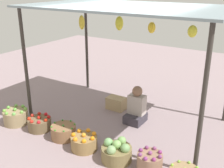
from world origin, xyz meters
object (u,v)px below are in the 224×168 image
(basket_green_apples, at_px, (16,117))
(basket_cabbages, at_px, (117,152))
(basket_oranges, at_px, (84,142))
(basket_red_tomatoes, at_px, (40,124))
(vendor_person, at_px, (136,108))
(basket_green_chilies, at_px, (64,132))
(wooden_crate_near_vendor, at_px, (116,103))
(basket_purple_onions, at_px, (150,162))

(basket_green_apples, distance_m, basket_cabbages, 2.41)
(basket_oranges, bearing_deg, basket_red_tomatoes, 176.67)
(vendor_person, distance_m, basket_green_chilies, 1.55)
(basket_green_apples, height_order, wooden_crate_near_vendor, basket_green_apples)
(basket_cabbages, bearing_deg, basket_purple_onions, 4.14)
(basket_green_apples, relative_size, basket_green_chilies, 1.05)
(basket_green_apples, bearing_deg, basket_green_chilies, 4.70)
(basket_green_chilies, height_order, basket_oranges, basket_oranges)
(basket_purple_onions, bearing_deg, vendor_person, 125.31)
(basket_green_chilies, bearing_deg, wooden_crate_near_vendor, 83.78)
(wooden_crate_near_vendor, bearing_deg, basket_red_tomatoes, -116.03)
(basket_red_tomatoes, relative_size, basket_purple_onions, 1.16)
(basket_green_chilies, bearing_deg, vendor_person, 57.10)
(basket_red_tomatoes, distance_m, basket_green_chilies, 0.61)
(vendor_person, xyz_separation_m, wooden_crate_near_vendor, (-0.66, 0.29, -0.16))
(basket_purple_onions, bearing_deg, basket_green_chilies, 179.37)
(basket_purple_onions, relative_size, wooden_crate_near_vendor, 0.94)
(basket_green_apples, height_order, basket_green_chilies, basket_green_apples)
(basket_oranges, xyz_separation_m, basket_purple_onions, (1.22, 0.07, 0.02))
(basket_red_tomatoes, bearing_deg, wooden_crate_near_vendor, 63.97)
(basket_red_tomatoes, height_order, basket_purple_onions, basket_purple_onions)
(basket_purple_onions, bearing_deg, basket_red_tomatoes, 179.96)
(basket_green_apples, distance_m, basket_green_chilies, 1.21)
(basket_red_tomatoes, relative_size, basket_green_chilies, 0.98)
(basket_green_apples, xyz_separation_m, basket_purple_onions, (2.98, 0.08, 0.01))
(basket_oranges, distance_m, basket_cabbages, 0.65)
(vendor_person, relative_size, basket_purple_onions, 1.97)
(basket_red_tomatoes, xyz_separation_m, basket_cabbages, (1.81, -0.04, 0.03))
(basket_green_chilies, xyz_separation_m, wooden_crate_near_vendor, (0.17, 1.59, 0.02))
(basket_oranges, height_order, wooden_crate_near_vendor, basket_oranges)
(basket_cabbages, bearing_deg, vendor_person, 104.94)
(basket_green_apples, relative_size, basket_cabbages, 0.98)
(vendor_person, height_order, basket_oranges, vendor_person)
(vendor_person, distance_m, basket_oranges, 1.42)
(wooden_crate_near_vendor, bearing_deg, basket_oranges, -77.33)
(vendor_person, xyz_separation_m, basket_oranges, (-0.29, -1.38, -0.17))
(vendor_person, bearing_deg, basket_green_apples, -145.73)
(vendor_person, bearing_deg, basket_cabbages, -75.06)
(basket_red_tomatoes, xyz_separation_m, basket_purple_onions, (2.38, -0.00, 0.03))
(basket_green_chilies, bearing_deg, basket_red_tomatoes, -178.34)
(basket_green_chilies, xyz_separation_m, basket_oranges, (0.55, -0.09, 0.01))
(basket_red_tomatoes, bearing_deg, basket_cabbages, -1.36)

